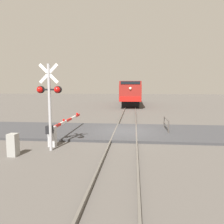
# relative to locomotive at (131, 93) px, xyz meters

# --- Properties ---
(ground_plane) EXTENTS (160.00, 160.00, 0.00)m
(ground_plane) POSITION_rel_locomotive_xyz_m (0.00, -23.41, -2.05)
(ground_plane) COLOR #514C47
(rail_track_left) EXTENTS (0.08, 80.00, 0.15)m
(rail_track_left) POSITION_rel_locomotive_xyz_m (-0.72, -23.41, -1.98)
(rail_track_left) COLOR #59544C
(rail_track_left) RESTS_ON ground_plane
(rail_track_right) EXTENTS (0.08, 80.00, 0.15)m
(rail_track_right) POSITION_rel_locomotive_xyz_m (0.72, -23.41, -1.98)
(rail_track_right) COLOR #59544C
(rail_track_right) RESTS_ON ground_plane
(road_surface) EXTENTS (36.00, 5.58, 0.15)m
(road_surface) POSITION_rel_locomotive_xyz_m (0.00, -23.41, -1.98)
(road_surface) COLOR #38383A
(road_surface) RESTS_ON ground_plane
(locomotive) EXTENTS (3.06, 16.66, 3.86)m
(locomotive) POSITION_rel_locomotive_xyz_m (0.00, 0.00, 0.00)
(locomotive) COLOR black
(locomotive) RESTS_ON ground_plane
(crossing_signal) EXTENTS (1.18, 0.33, 4.17)m
(crossing_signal) POSITION_rel_locomotive_xyz_m (-3.44, -27.94, 0.55)
(crossing_signal) COLOR #ADADB2
(crossing_signal) RESTS_ON ground_plane
(crossing_gate) EXTENTS (0.36, 6.20, 1.16)m
(crossing_gate) POSITION_rel_locomotive_xyz_m (-3.64, -26.30, -1.32)
(crossing_gate) COLOR silver
(crossing_gate) RESTS_ON ground_plane
(utility_cabinet) EXTENTS (0.39, 0.42, 1.01)m
(utility_cabinet) POSITION_rel_locomotive_xyz_m (-4.79, -28.92, -1.55)
(utility_cabinet) COLOR #999993
(utility_cabinet) RESTS_ON ground_plane
(guard_railing) EXTENTS (0.08, 2.19, 0.95)m
(guard_railing) POSITION_rel_locomotive_xyz_m (2.74, -22.90, -1.44)
(guard_railing) COLOR #4C4742
(guard_railing) RESTS_ON ground_plane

